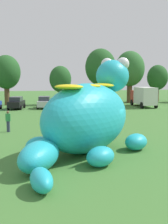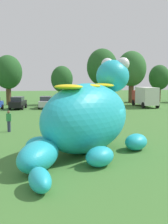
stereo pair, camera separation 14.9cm
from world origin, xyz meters
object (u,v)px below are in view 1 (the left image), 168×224
(car_white, at_px, (69,102))
(car_green, at_px, (95,102))
(giant_inflatable_creature, at_px, (88,117))
(car_silver, at_px, (45,102))
(car_black, at_px, (16,103))
(spectator_near_inflatable, at_px, (112,113))
(box_truck, at_px, (143,96))
(spectator_mid_field, at_px, (8,121))

(car_white, height_order, car_green, same)
(giant_inflatable_creature, bearing_deg, car_silver, 92.43)
(car_silver, relative_size, car_white, 1.00)
(car_silver, distance_m, car_green, 7.25)
(car_black, xyz_separation_m, spectator_near_inflatable, (9.72, -13.68, -0.01))
(giant_inflatable_creature, xyz_separation_m, car_black, (-4.96, 24.37, -1.21))
(car_silver, xyz_separation_m, spectator_near_inflatable, (5.79, -13.76, -0.01))
(car_black, bearing_deg, spectator_near_inflatable, -54.60)
(box_truck, relative_size, spectator_near_inflatable, 3.81)
(giant_inflatable_creature, xyz_separation_m, car_green, (6.17, 23.72, -1.21))
(car_silver, bearing_deg, car_green, -5.84)
(car_white, relative_size, box_truck, 0.66)
(spectator_near_inflatable, bearing_deg, car_green, 83.77)
(car_white, relative_size, car_green, 1.00)
(car_green, xyz_separation_m, spectator_near_inflatable, (-1.42, -13.02, -0.01))
(giant_inflatable_creature, xyz_separation_m, spectator_near_inflatable, (4.75, 10.70, -1.22))
(giant_inflatable_creature, relative_size, car_white, 2.39)
(giant_inflatable_creature, height_order, car_silver, giant_inflatable_creature)
(car_black, xyz_separation_m, car_white, (7.33, -0.75, 0.00))
(car_silver, xyz_separation_m, box_truck, (14.79, -0.72, 0.74))
(spectator_near_inflatable, distance_m, spectator_mid_field, 10.35)
(giant_inflatable_creature, distance_m, car_white, 23.77)
(car_black, relative_size, car_white, 1.01)
(car_white, bearing_deg, car_green, 1.47)
(car_white, xyz_separation_m, box_truck, (11.39, 0.11, 0.74))
(giant_inflatable_creature, relative_size, car_green, 2.39)
(car_black, relative_size, spectator_near_inflatable, 2.54)
(giant_inflatable_creature, xyz_separation_m, car_white, (2.36, 23.62, -1.21))
(car_white, bearing_deg, spectator_near_inflatable, -79.52)
(giant_inflatable_creature, bearing_deg, car_black, 101.51)
(car_green, height_order, box_truck, box_truck)
(car_black, height_order, car_white, same)
(spectator_near_inflatable, xyz_separation_m, spectator_mid_field, (-9.73, -3.53, 0.00))
(car_silver, bearing_deg, car_white, -13.82)
(car_black, height_order, car_silver, same)
(car_silver, xyz_separation_m, car_green, (7.21, -0.74, 0.00))
(box_truck, distance_m, spectator_mid_field, 25.01)
(car_white, distance_m, box_truck, 11.42)
(car_green, relative_size, box_truck, 0.66)
(car_black, height_order, box_truck, box_truck)
(giant_inflatable_creature, height_order, spectator_mid_field, giant_inflatable_creature)
(car_silver, height_order, box_truck, box_truck)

